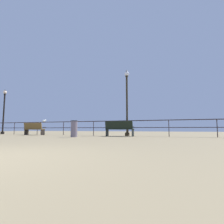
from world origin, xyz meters
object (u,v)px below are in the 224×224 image
at_px(seagull_on_rail, 44,121).
at_px(trash_bin, 74,129).
at_px(bench_far_left, 34,128).
at_px(bench_near_left, 119,128).
at_px(lamppost_left, 4,110).
at_px(lamppost_center, 127,100).

height_order(seagull_on_rail, trash_bin, seagull_on_rail).
height_order(bench_far_left, bench_near_left, bench_near_left).
distance_m(lamppost_left, lamppost_center, 11.52).
height_order(bench_far_left, trash_bin, trash_bin).
relative_size(bench_far_left, lamppost_left, 0.40).
bearing_deg(lamppost_left, seagull_on_rail, -1.98).
bearing_deg(bench_near_left, lamppost_left, 175.47).
bearing_deg(lamppost_center, trash_bin, -132.24).
bearing_deg(lamppost_center, bench_far_left, -172.80).
xyz_separation_m(bench_near_left, trash_bin, (-2.12, -1.73, -0.06)).
bearing_deg(seagull_on_rail, bench_far_left, -113.12).
distance_m(bench_far_left, seagull_on_rail, 0.99).
height_order(bench_far_left, lamppost_center, lamppost_center).
bearing_deg(seagull_on_rail, lamppost_center, 1.40).
bearing_deg(trash_bin, lamppost_left, 164.02).
xyz_separation_m(bench_far_left, trash_bin, (4.67, -1.73, -0.04)).
xyz_separation_m(lamppost_center, trash_bin, (-2.38, -2.62, -1.90)).
bearing_deg(trash_bin, bench_near_left, 39.17).
bearing_deg(lamppost_left, trash_bin, -15.98).
relative_size(lamppost_left, trash_bin, 4.36).
bearing_deg(lamppost_left, bench_near_left, -4.53).
relative_size(bench_near_left, lamppost_center, 0.40).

